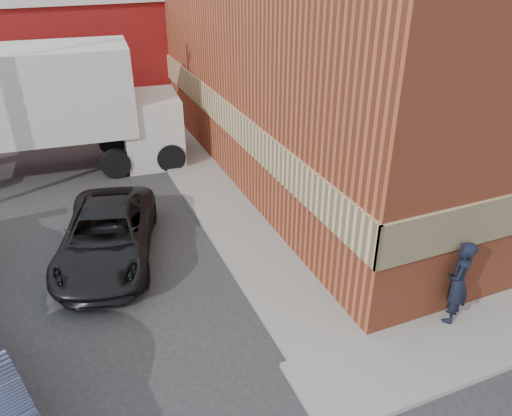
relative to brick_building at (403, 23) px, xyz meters
name	(u,v)px	position (x,y,z in m)	size (l,w,h in m)	color
ground	(302,360)	(-8.50, -9.00, -4.68)	(90.00, 90.00, 0.00)	#28282B
brick_building	(403,23)	(0.00, 0.00, 0.00)	(14.25, 18.25, 9.36)	#A24529
sidewalk_west	(199,176)	(-7.90, 0.00, -4.62)	(1.80, 18.00, 0.12)	gray
man	(458,282)	(-5.04, -9.25, -3.60)	(0.70, 0.46, 1.93)	black
suv_a	(107,236)	(-11.48, -3.83, -4.01)	(2.22, 4.83, 1.34)	black
box_truck	(56,102)	(-12.01, 2.42, -2.19)	(8.95, 3.39, 4.32)	silver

